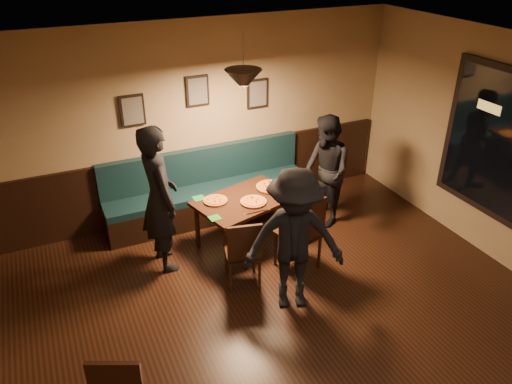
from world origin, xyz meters
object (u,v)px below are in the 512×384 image
diner_right (326,171)px  soda_glass (295,194)px  chair_near_right (298,232)px  booth_bench (209,187)px  diner_left (159,199)px  diner_front (294,241)px  tabasco_bottle (278,189)px  chair_near_left (242,250)px  dining_table (245,221)px

diner_right → soda_glass: 0.74m
chair_near_right → soda_glass: chair_near_right is taller
chair_near_right → soda_glass: (0.22, 0.49, 0.25)m
booth_bench → diner_left: 1.31m
diner_right → diner_front: diner_front is taller
chair_near_right → diner_left: bearing=138.5°
booth_bench → diner_right: diner_right is taller
tabasco_bottle → chair_near_right: bearing=-96.7°
chair_near_right → diner_right: 1.23m
soda_glass → chair_near_left: bearing=-153.1°
chair_near_right → tabasco_bottle: chair_near_right is taller
dining_table → diner_front: 1.45m
booth_bench → dining_table: bearing=-75.7°
diner_front → soda_glass: size_ratio=10.49×
chair_near_right → diner_front: bearing=-137.8°
dining_table → soda_glass: (0.59, -0.28, 0.42)m
diner_right → booth_bench: bearing=-110.2°
diner_left → diner_right: bearing=-92.7°
diner_right → soda_glass: (-0.66, -0.32, -0.04)m
chair_near_left → chair_near_right: bearing=13.0°
dining_table → diner_right: bearing=-13.0°
booth_bench → soda_glass: (0.80, -1.11, 0.26)m
chair_near_right → diner_right: (0.88, 0.81, 0.29)m
chair_near_left → diner_front: size_ratio=0.54×
chair_near_left → diner_left: size_ratio=0.48×
diner_right → soda_glass: bearing=-55.8°
chair_near_left → chair_near_right: size_ratio=0.89×
chair_near_right → tabasco_bottle: size_ratio=7.70×
chair_near_left → booth_bench: bearing=97.5°
chair_near_left → tabasco_bottle: bearing=54.1°
chair_near_right → diner_left: 1.73m
chair_near_right → diner_left: diner_left is taller
chair_near_right → chair_near_left: bearing=165.5°
chair_near_left → chair_near_right: (0.75, -0.00, 0.06)m
booth_bench → tabasco_bottle: booth_bench is taller
booth_bench → chair_near_left: bearing=-95.7°
chair_near_right → tabasco_bottle: bearing=69.0°
chair_near_left → tabasco_bottle: 1.14m
diner_right → tabasco_bottle: 0.80m
chair_near_right → diner_right: bearing=28.6°
diner_left → soda_glass: bearing=-103.0°
chair_near_right → diner_front: 0.77m
diner_right → tabasco_bottle: bearing=-75.4°
booth_bench → diner_left: diner_left is taller
chair_near_left → soda_glass: chair_near_left is taller
soda_glass → tabasco_bottle: size_ratio=1.22×
tabasco_bottle → soda_glass: bearing=-60.7°
chair_near_right → diner_front: (-0.38, -0.58, 0.34)m
diner_left → soda_glass: (1.71, -0.28, -0.18)m
chair_near_left → diner_front: diner_front is taller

